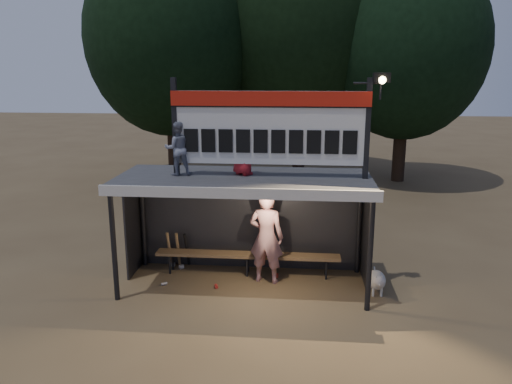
# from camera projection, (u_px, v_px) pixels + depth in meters

# --- Properties ---
(ground) EXTENTS (80.00, 80.00, 0.00)m
(ground) POSITION_uv_depth(u_px,v_px,m) (245.00, 285.00, 10.39)
(ground) COLOR brown
(ground) RESTS_ON ground
(player) EXTENTS (0.80, 0.60, 1.98)m
(player) POSITION_uv_depth(u_px,v_px,m) (266.00, 237.00, 10.33)
(player) COLOR silver
(player) RESTS_ON ground
(child_a) EXTENTS (0.62, 0.54, 1.06)m
(child_a) POSITION_uv_depth(u_px,v_px,m) (178.00, 149.00, 9.81)
(child_a) COLOR gray
(child_a) RESTS_ON dugout_shelter
(child_b) EXTENTS (0.63, 0.62, 1.10)m
(child_b) POSITION_uv_depth(u_px,v_px,m) (243.00, 147.00, 9.83)
(child_b) COLOR #AD1A21
(child_b) RESTS_ON dugout_shelter
(dugout_shelter) EXTENTS (5.10, 2.08, 2.32)m
(dugout_shelter) POSITION_uv_depth(u_px,v_px,m) (246.00, 196.00, 10.19)
(dugout_shelter) COLOR #37373A
(dugout_shelter) RESTS_ON ground
(scoreboard_assembly) EXTENTS (4.10, 0.27, 1.99)m
(scoreboard_assembly) POSITION_uv_depth(u_px,v_px,m) (273.00, 125.00, 9.54)
(scoreboard_assembly) COLOR black
(scoreboard_assembly) RESTS_ON dugout_shelter
(bench) EXTENTS (4.00, 0.35, 0.48)m
(bench) POSITION_uv_depth(u_px,v_px,m) (247.00, 256.00, 10.82)
(bench) COLOR brown
(bench) RESTS_ON ground
(tree_left) EXTENTS (6.46, 6.46, 9.27)m
(tree_left) POSITION_uv_depth(u_px,v_px,m) (170.00, 38.00, 19.09)
(tree_left) COLOR black
(tree_left) RESTS_ON ground
(tree_mid) EXTENTS (7.22, 7.22, 10.36)m
(tree_mid) POSITION_uv_depth(u_px,v_px,m) (301.00, 23.00, 19.94)
(tree_mid) COLOR black
(tree_mid) RESTS_ON ground
(tree_right) EXTENTS (6.08, 6.08, 8.72)m
(tree_right) POSITION_uv_depth(u_px,v_px,m) (406.00, 47.00, 18.86)
(tree_right) COLOR black
(tree_right) RESTS_ON ground
(dog) EXTENTS (0.36, 0.81, 0.49)m
(dog) POSITION_uv_depth(u_px,v_px,m) (377.00, 280.00, 9.94)
(dog) COLOR beige
(dog) RESTS_ON ground
(bats) EXTENTS (0.49, 0.33, 0.84)m
(bats) POSITION_uv_depth(u_px,v_px,m) (178.00, 249.00, 11.23)
(bats) COLOR #9A7347
(bats) RESTS_ON ground
(litter) EXTENTS (2.49, 1.17, 0.08)m
(litter) POSITION_uv_depth(u_px,v_px,m) (202.00, 275.00, 10.81)
(litter) COLOR red
(litter) RESTS_ON ground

